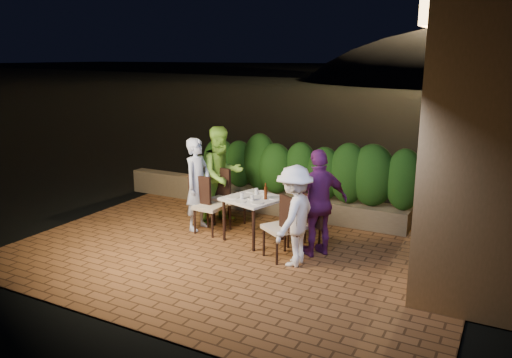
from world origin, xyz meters
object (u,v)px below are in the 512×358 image
Objects in this scene: chair_left_front at (210,205)px; diner_green at (222,175)px; beer_bottle at (266,191)px; chair_right_back at (304,221)px; diner_purple at (319,203)px; chair_right_front at (281,226)px; parapet_lamp at (195,174)px; dining_table at (253,219)px; diner_white at (294,216)px; chair_left_back at (229,197)px; diner_blue at (198,184)px; bowl at (261,192)px.

diner_green is (-0.14, 0.63, 0.40)m from chair_left_front.
diner_green reaches higher than beer_bottle.
chair_left_front reaches higher than chair_right_back.
chair_right_front is at bearing -8.03° from diner_purple.
dining_table is at bearing -35.32° from parapet_lamp.
chair_right_front is at bearing -34.72° from parapet_lamp.
beer_bottle is at bearing -32.63° from parapet_lamp.
diner_white reaches higher than dining_table.
chair_right_back is 3.59m from parapet_lamp.
dining_table reaches higher than parapet_lamp.
beer_bottle is 1.18m from chair_left_back.
diner_purple reaches higher than dining_table.
diner_blue is (-2.07, 0.03, 0.36)m from chair_right_back.
beer_bottle is at bearing -86.16° from diner_green.
diner_blue reaches higher than chair_right_back.
diner_blue is 0.99× the size of diner_purple.
chair_left_back is at bearing 85.24° from chair_left_front.
diner_white is 0.90× the size of diner_purple.
diner_white is 10.85× the size of parapet_lamp.
diner_green is (-1.22, 0.59, 0.02)m from beer_bottle.
chair_left_back is 1.02× the size of chair_right_front.
parapet_lamp is at bearing -76.31° from diner_purple.
diner_green is at bearing 0.82° from chair_right_front.
diner_green is (0.16, 0.55, 0.07)m from diner_blue.
bowl is 0.95m from chair_left_front.
chair_left_front reaches higher than parapet_lamp.
chair_right_front is at bearing -43.48° from beer_bottle.
chair_left_front is at bearing 17.01° from chair_right_front.
diner_blue is at bearing -53.97° from parapet_lamp.
beer_bottle is at bearing -89.76° from diner_blue.
bowl is at bearing -13.09° from chair_right_front.
diner_blue is at bearing -53.45° from diner_purple.
diner_green reaches higher than parapet_lamp.
chair_right_front is 0.39m from diner_white.
chair_left_front is 0.96× the size of chair_left_back.
diner_white is at bearing -34.01° from parapet_lamp.
dining_table is 0.49m from bowl.
beer_bottle is 0.18× the size of diner_white.
diner_purple is (1.19, -0.36, 0.07)m from bowl.
chair_right_front reaches higher than chair_left_front.
chair_left_back is (-0.78, 0.51, 0.15)m from dining_table.
diner_white is at bearing -13.78° from chair_left_front.
dining_table is 1.24m from diner_blue.
dining_table is at bearing -90.75° from diner_blue.
dining_table is 0.89× the size of chair_right_back.
beer_bottle is at bearing 5.55° from chair_left_front.
dining_table is 5.22× the size of bowl.
chair_right_front is at bearing -45.96° from bowl.
chair_left_front is 0.45m from diner_blue.
chair_right_back is at bearing -16.08° from bowl.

